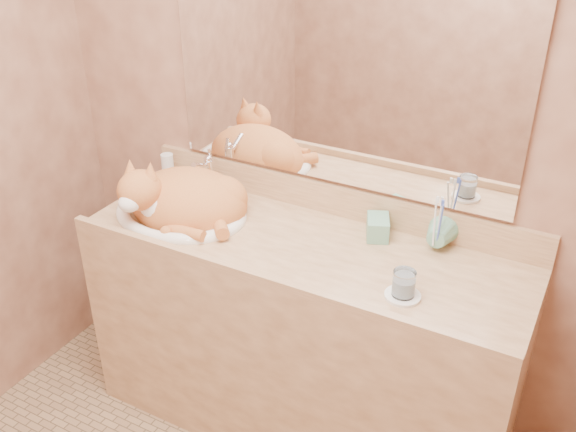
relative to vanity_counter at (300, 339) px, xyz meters
The scene contains 12 objects.
wall_back 0.87m from the vanity_counter, 90.00° to the left, with size 2.40×0.02×2.50m, color brown.
vanity_counter is the anchor object (origin of this frame).
mirror 1.00m from the vanity_counter, 90.00° to the left, with size 1.30×0.02×0.80m, color white.
sink_basin 0.72m from the vanity_counter, behind, with size 0.51×0.43×0.16m, color white, non-canonical shape.
faucet 0.74m from the vanity_counter, 160.63° to the left, with size 0.05×0.12×0.18m, color silver, non-canonical shape.
cat 0.71m from the vanity_counter, behind, with size 0.46×0.37×0.25m, color #B85E2A, non-canonical shape.
soap_dispenser 0.58m from the vanity_counter, 28.51° to the left, with size 0.08×0.08×0.17m, color #6AAA8B.
toothbrush_cup 0.66m from the vanity_counter, 21.14° to the left, with size 0.11×0.11×0.10m, color #6AAA8B.
toothbrushes 0.72m from the vanity_counter, 21.14° to the left, with size 0.04×0.04×0.22m, color silver, non-canonical shape.
saucer 0.61m from the vanity_counter, 16.52° to the right, with size 0.11×0.11×0.01m, color white.
water_glass 0.64m from the vanity_counter, 16.52° to the right, with size 0.07×0.07×0.08m, color white.
lotion_bottle 0.89m from the vanity_counter, 165.39° to the left, with size 0.05×0.05×0.12m, color silver.
Camera 1 is at (0.86, -0.98, 2.04)m, focal length 40.00 mm.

